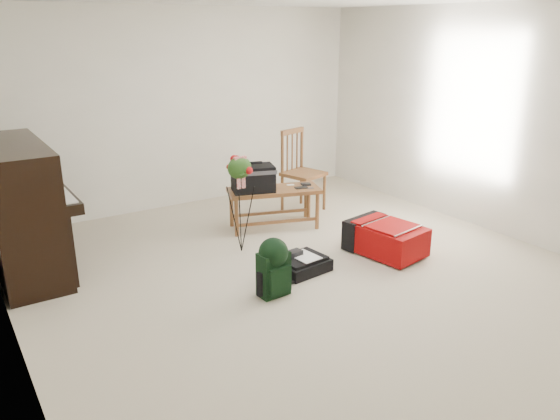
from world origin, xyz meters
TOP-DOWN VIEW (x-y plane):
  - floor at (0.00, 0.00)m, footprint 5.00×5.50m
  - wall_back at (0.00, 2.75)m, footprint 5.00×0.04m
  - wall_right at (2.50, 0.00)m, footprint 0.04×5.50m
  - piano at (-2.19, 1.60)m, footprint 0.71×1.50m
  - bench at (0.26, 1.29)m, footprint 1.13×0.73m
  - dining_chair at (1.10, 1.69)m, footprint 0.55×0.55m
  - red_suitcase at (0.98, 0.07)m, footprint 0.62×0.83m
  - black_duffel at (0.01, 0.15)m, footprint 0.52×0.44m
  - green_backpack at (-0.48, -0.13)m, footprint 0.28×0.26m
  - flower_stand at (-0.23, 0.90)m, footprint 0.34×0.34m

SIDE VIEW (x-z plane):
  - floor at x=0.00m, z-range -0.01..0.01m
  - black_duffel at x=0.01m, z-range -0.03..0.17m
  - red_suitcase at x=0.98m, z-range 0.01..0.33m
  - green_backpack at x=-0.48m, z-range 0.03..0.56m
  - dining_chair at x=1.10m, z-range -0.01..1.02m
  - flower_stand at x=-0.23m, z-range -0.01..1.04m
  - bench at x=0.26m, z-range 0.17..0.98m
  - piano at x=-2.19m, z-range -0.03..1.22m
  - wall_back at x=0.00m, z-range 0.00..2.50m
  - wall_right at x=2.50m, z-range 0.00..2.50m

